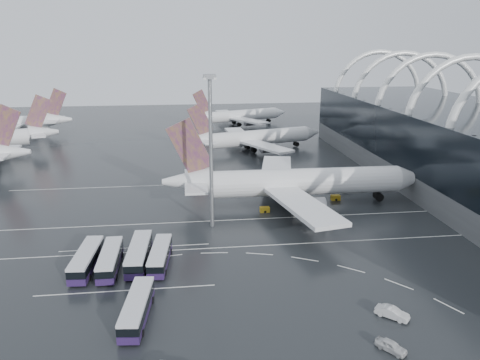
{
  "coord_description": "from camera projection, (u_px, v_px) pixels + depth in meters",
  "views": [
    {
      "loc": [
        -14.21,
        -83.18,
        37.61
      ],
      "look_at": [
        -1.55,
        19.0,
        7.0
      ],
      "focal_mm": 35.0,
      "sensor_mm": 36.0,
      "label": 1
    }
  ],
  "objects": [
    {
      "name": "airliner_gate_b",
      "position": [
        253.0,
        138.0,
        165.85
      ],
      "size": [
        51.45,
        45.62,
        18.14
      ],
      "rotation": [
        0.0,
        0.0,
        0.28
      ],
      "color": "white",
      "rests_on": "ground"
    },
    {
      "name": "gse_cart_belly_c",
      "position": [
        265.0,
        210.0,
        107.09
      ],
      "size": [
        2.19,
        1.3,
        1.2
      ],
      "primitive_type": "cube",
      "color": "gold",
      "rests_on": "ground"
    },
    {
      "name": "bus_row_near_c",
      "position": [
        139.0,
        254.0,
        81.89
      ],
      "size": [
        3.87,
        14.15,
        3.45
      ],
      "rotation": [
        0.0,
        0.0,
        1.52
      ],
      "color": "#261440",
      "rests_on": "ground"
    },
    {
      "name": "floodlight_mast",
      "position": [
        211.0,
        134.0,
        93.48
      ],
      "size": [
        2.41,
        2.41,
        31.49
      ],
      "color": "gray",
      "rests_on": "ground"
    },
    {
      "name": "bus_row_far_c",
      "position": [
        137.0,
        308.0,
        65.46
      ],
      "size": [
        4.2,
        13.16,
        3.18
      ],
      "rotation": [
        0.0,
        0.0,
        1.47
      ],
      "color": "#261440",
      "rests_on": "ground"
    },
    {
      "name": "bus_row_near_b",
      "position": [
        110.0,
        259.0,
        80.05
      ],
      "size": [
        3.17,
        13.08,
        3.22
      ],
      "rotation": [
        0.0,
        0.0,
        1.57
      ],
      "color": "#261440",
      "rests_on": "ground"
    },
    {
      "name": "airliner_main",
      "position": [
        292.0,
        183.0,
        110.83
      ],
      "size": [
        63.07,
        55.55,
        21.44
      ],
      "rotation": [
        0.0,
        0.0,
        -0.01
      ],
      "color": "white",
      "rests_on": "ground"
    },
    {
      "name": "bus_row_near_a",
      "position": [
        86.0,
        259.0,
        79.96
      ],
      "size": [
        3.93,
        13.58,
        3.3
      ],
      "rotation": [
        0.0,
        0.0,
        1.5
      ],
      "color": "#261440",
      "rests_on": "ground"
    },
    {
      "name": "van_curve_c",
      "position": [
        392.0,
        313.0,
        66.06
      ],
      "size": [
        4.59,
        4.42,
        1.56
      ],
      "primitive_type": "imported",
      "rotation": [
        0.0,
        0.0,
        0.82
      ],
      "color": "silver",
      "rests_on": "ground"
    },
    {
      "name": "lane_marking_mid",
      "position": [
        251.0,
        219.0,
        102.93
      ],
      "size": [
        120.0,
        0.25,
        0.01
      ],
      "primitive_type": "cube",
      "color": "silver",
      "rests_on": "ground"
    },
    {
      "name": "ground",
      "position": [
        260.0,
        241.0,
        91.52
      ],
      "size": [
        420.0,
        420.0,
        0.0
      ],
      "primitive_type": "plane",
      "color": "black",
      "rests_on": "ground"
    },
    {
      "name": "jet_remote_far",
      "position": [
        20.0,
        123.0,
        195.39
      ],
      "size": [
        43.58,
        35.04,
        19.08
      ],
      "rotation": [
        0.0,
        0.0,
        3.16
      ],
      "color": "white",
      "rests_on": "ground"
    },
    {
      "name": "bus_bay_line_south",
      "position": [
        126.0,
        290.0,
        73.47
      ],
      "size": [
        28.0,
        0.25,
        0.01
      ],
      "primitive_type": "cube",
      "color": "silver",
      "rests_on": "ground"
    },
    {
      "name": "bus_bay_line_north",
      "position": [
        135.0,
        248.0,
        88.69
      ],
      "size": [
        28.0,
        0.25,
        0.01
      ],
      "primitive_type": "cube",
      "color": "silver",
      "rests_on": "ground"
    },
    {
      "name": "gse_cart_belly_a",
      "position": [
        336.0,
        198.0,
        115.23
      ],
      "size": [
        2.22,
        1.31,
        1.21
      ],
      "primitive_type": "cube",
      "color": "gold",
      "rests_on": "ground"
    },
    {
      "name": "airliner_gate_c",
      "position": [
        238.0,
        116.0,
        216.61
      ],
      "size": [
        47.43,
        43.23,
        17.41
      ],
      "rotation": [
        0.0,
        0.0,
        0.35
      ],
      "color": "white",
      "rests_on": "ground"
    },
    {
      "name": "lane_marking_near",
      "position": [
        261.0,
        246.0,
        89.61
      ],
      "size": [
        120.0,
        0.25,
        0.01
      ],
      "primitive_type": "cube",
      "color": "silver",
      "rests_on": "ground"
    },
    {
      "name": "gse_cart_belly_d",
      "position": [
        345.0,
        189.0,
        121.63
      ],
      "size": [
        2.43,
        1.43,
        1.32
      ],
      "primitive_type": "cube",
      "color": "slate",
      "rests_on": "ground"
    },
    {
      "name": "lane_marking_far",
      "position": [
        236.0,
        183.0,
        129.57
      ],
      "size": [
        120.0,
        0.25,
        0.01
      ],
      "primitive_type": "cube",
      "color": "silver",
      "rests_on": "ground"
    },
    {
      "name": "bus_row_near_d",
      "position": [
        160.0,
        255.0,
        81.61
      ],
      "size": [
        3.99,
        12.85,
        3.11
      ],
      "rotation": [
        0.0,
        0.0,
        1.48
      ],
      "color": "#261440",
      "rests_on": "ground"
    },
    {
      "name": "van_curve_b",
      "position": [
        391.0,
        346.0,
        58.97
      ],
      "size": [
        3.77,
        4.24,
        1.39
      ],
      "primitive_type": "imported",
      "rotation": [
        0.0,
        0.0,
        0.65
      ],
      "color": "silver",
      "rests_on": "ground"
    }
  ]
}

